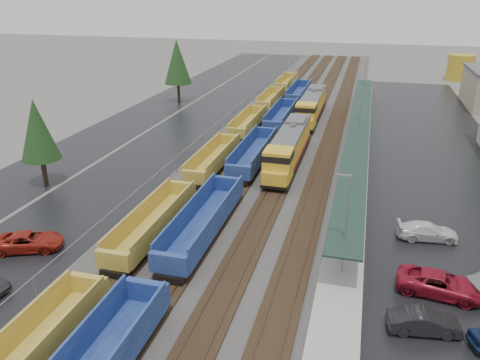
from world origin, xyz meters
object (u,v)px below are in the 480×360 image
object	(u,v)px
parked_car_west_c	(29,241)
parked_car_east_b	(440,284)
parked_car_east_c	(427,231)
well_string_yellow	(214,160)
storage_tank	(460,68)
well_string_blue	(233,182)
parked_car_east_a	(424,322)
locomotive_lead	(289,147)
locomotive_trail	(311,106)

from	to	relation	value
parked_car_west_c	parked_car_east_b	bearing A→B (deg)	-107.75
parked_car_west_c	parked_car_east_c	world-z (taller)	parked_car_west_c
well_string_yellow	storage_tank	size ratio (longest dim) A/B	19.62
well_string_blue	parked_car_east_c	world-z (taller)	well_string_blue
parked_car_east_c	parked_car_east_b	bearing A→B (deg)	172.67
storage_tank	parked_car_east_a	distance (m)	92.00
well_string_blue	parked_car_east_b	distance (m)	21.91
well_string_blue	storage_tank	xyz separation A→B (m)	(31.78, 73.88, 1.58)
locomotive_lead	parked_car_west_c	world-z (taller)	locomotive_lead
well_string_yellow	well_string_blue	xyz separation A→B (m)	(4.00, -6.03, 0.08)
storage_tank	parked_car_east_a	bearing A→B (deg)	-99.49
well_string_yellow	parked_car_east_c	world-z (taller)	well_string_yellow
storage_tank	parked_car_east_c	xyz separation A→B (m)	(-13.87, -78.67, -2.12)
storage_tank	parked_car_east_c	bearing A→B (deg)	-100.00
locomotive_lead	parked_car_east_a	bearing A→B (deg)	-64.17
parked_car_east_c	storage_tank	bearing A→B (deg)	-17.87
locomotive_trail	well_string_blue	distance (m)	30.49
storage_tank	parked_car_west_c	size ratio (longest dim) A/B	1.08
parked_car_east_a	storage_tank	bearing A→B (deg)	-18.52
well_string_yellow	parked_car_east_b	distance (m)	28.76
parked_car_east_a	parked_car_east_c	world-z (taller)	parked_car_east_c
parked_car_east_a	parked_car_west_c	bearing A→B (deg)	76.87
locomotive_lead	parked_car_east_c	size ratio (longest dim) A/B	3.86
well_string_blue	storage_tank	bearing A→B (deg)	66.72
well_string_yellow	storage_tank	xyz separation A→B (m)	(35.78, 67.85, 1.67)
locomotive_lead	locomotive_trail	distance (m)	21.00
locomotive_lead	parked_car_east_b	xyz separation A→B (m)	(13.98, -21.72, -1.49)
locomotive_trail	parked_car_west_c	size ratio (longest dim) A/B	3.58
parked_car_east_c	well_string_blue	bearing A→B (deg)	67.14
locomotive_trail	parked_car_east_a	bearing A→B (deg)	-75.00
locomotive_lead	parked_car_east_b	size ratio (longest dim) A/B	3.34
parked_car_east_b	well_string_yellow	bearing A→B (deg)	57.37
well_string_blue	parked_car_east_b	xyz separation A→B (m)	(17.98, -12.51, -0.46)
parked_car_east_b	parked_car_east_c	bearing A→B (deg)	8.06
parked_car_east_b	storage_tank	bearing A→B (deg)	-1.56
parked_car_west_c	parked_car_east_c	xyz separation A→B (m)	(30.45, 9.95, -0.02)
locomotive_trail	locomotive_lead	bearing A→B (deg)	-90.00
well_string_yellow	parked_car_east_c	bearing A→B (deg)	-26.30
parked_car_east_a	parked_car_east_b	bearing A→B (deg)	-26.60
well_string_yellow	parked_car_east_c	size ratio (longest dim) A/B	22.87
locomotive_trail	well_string_yellow	world-z (taller)	locomotive_trail
locomotive_lead	parked_car_east_c	world-z (taller)	locomotive_lead
well_string_blue	storage_tank	world-z (taller)	storage_tank
locomotive_trail	parked_car_east_c	size ratio (longest dim) A/B	3.86
locomotive_lead	locomotive_trail	world-z (taller)	same
locomotive_lead	well_string_blue	world-z (taller)	locomotive_lead
locomotive_trail	storage_tank	world-z (taller)	storage_tank
well_string_blue	parked_car_east_c	size ratio (longest dim) A/B	21.65
locomotive_trail	parked_car_east_a	distance (m)	48.73
locomotive_trail	parked_car_east_c	world-z (taller)	locomotive_trail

